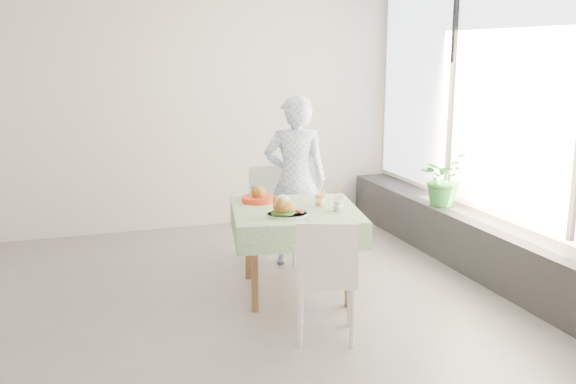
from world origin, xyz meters
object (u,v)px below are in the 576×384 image
object	(u,v)px
cafe_table	(295,241)
chair_near	(326,300)
main_dish	(285,209)
potted_plant	(443,178)
chair_far	(273,233)
diner	(295,181)
juice_cup_orange	(320,199)

from	to	relation	value
cafe_table	chair_near	size ratio (longest dim) A/B	1.35
cafe_table	chair_near	world-z (taller)	chair_near
main_dish	potted_plant	xyz separation A→B (m)	(1.95, 0.79, -0.03)
chair_far	chair_near	xyz separation A→B (m)	(-0.15, -1.78, -0.01)
chair_far	main_dish	world-z (taller)	chair_far
cafe_table	diner	distance (m)	0.86
juice_cup_orange	potted_plant	bearing A→B (deg)	20.16
diner	main_dish	world-z (taller)	diner
chair_far	main_dish	size ratio (longest dim) A/B	2.70
chair_far	juice_cup_orange	distance (m)	1.01
cafe_table	juice_cup_orange	distance (m)	0.41
cafe_table	main_dish	size ratio (longest dim) A/B	3.56
main_dish	potted_plant	bearing A→B (deg)	22.19
potted_plant	chair_near	bearing A→B (deg)	-141.30
diner	juice_cup_orange	world-z (taller)	diner
main_dish	diner	bearing A→B (deg)	66.01
juice_cup_orange	diner	bearing A→B (deg)	87.79
chair_far	chair_near	bearing A→B (deg)	-94.92
chair_far	diner	size ratio (longest dim) A/B	0.56
chair_far	main_dish	bearing A→B (deg)	-102.06
chair_near	juice_cup_orange	distance (m)	1.11
main_dish	juice_cup_orange	size ratio (longest dim) A/B	1.32
chair_far	juice_cup_orange	bearing A→B (deg)	-79.39
main_dish	potted_plant	distance (m)	2.10
chair_near	main_dish	xyz separation A→B (m)	(-0.08, 0.71, 0.52)
cafe_table	juice_cup_orange	world-z (taller)	juice_cup_orange
chair_far	diner	world-z (taller)	diner
cafe_table	main_dish	bearing A→B (deg)	-128.38
cafe_table	main_dish	xyz separation A→B (m)	(-0.16, -0.20, 0.34)
chair_near	diner	distance (m)	1.76
chair_near	main_dish	world-z (taller)	main_dish
chair_near	potted_plant	size ratio (longest dim) A/B	1.64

